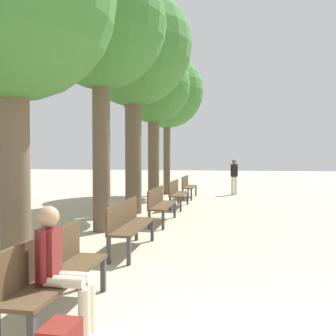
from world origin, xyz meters
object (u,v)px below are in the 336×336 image
bench_row_3 (177,191)px  tree_row_2 (133,49)px  tree_row_1 (101,25)px  bench_row_2 (160,202)px  bench_row_4 (188,185)px  person_seated (60,265)px  bench_row_0 (52,269)px  tree_row_4 (167,92)px  bench_row_1 (128,221)px  tree_row_0 (13,0)px  pedestrian_near (234,174)px  tree_row_3 (154,88)px

bench_row_3 → tree_row_2: bearing=-128.2°
tree_row_1 → bench_row_2: bearing=48.8°
bench_row_4 → person_seated: person_seated is taller
bench_row_0 → tree_row_2: (-1.11, 7.22, 4.38)m
tree_row_2 → tree_row_4: (0.00, 5.60, -0.35)m
bench_row_4 → tree_row_4: (-1.11, 1.32, 4.02)m
bench_row_4 → person_seated: size_ratio=1.44×
bench_row_1 → person_seated: 3.17m
tree_row_2 → tree_row_0: bearing=-90.0°
tree_row_4 → pedestrian_near: 4.73m
bench_row_4 → tree_row_2: bearing=-104.5°
bench_row_0 → bench_row_4: same height
bench_row_2 → bench_row_4: bearing=90.0°
tree_row_0 → tree_row_1: size_ratio=0.85×
tree_row_3 → tree_row_4: size_ratio=0.92×
tree_row_1 → pedestrian_near: size_ratio=3.98×
bench_row_0 → bench_row_2: (0.00, 5.75, 0.00)m
tree_row_0 → person_seated: (1.33, -1.35, -3.20)m
tree_row_1 → person_seated: bearing=-74.4°
tree_row_3 → bench_row_0: bearing=-83.7°
pedestrian_near → tree_row_3: bearing=-134.5°
bench_row_4 → pedestrian_near: 2.49m
tree_row_1 → tree_row_4: size_ratio=1.01×
tree_row_2 → tree_row_4: size_ratio=1.08×
bench_row_3 → person_seated: (0.22, -8.90, 0.14)m
bench_row_3 → person_seated: bearing=-88.6°
bench_row_3 → tree_row_4: 5.92m
tree_row_2 → pedestrian_near: 7.71m
bench_row_0 → tree_row_0: 3.67m
bench_row_2 → bench_row_1: bearing=-90.0°
bench_row_1 → tree_row_0: bearing=-121.5°
tree_row_0 → person_seated: size_ratio=4.28×
bench_row_2 → person_seated: bearing=-87.9°
tree_row_1 → tree_row_2: (-0.00, 2.73, 0.23)m
person_seated → pedestrian_near: pedestrian_near is taller
bench_row_2 → bench_row_4: (0.00, 5.75, 0.00)m
bench_row_0 → tree_row_2: tree_row_2 is taller
tree_row_0 → tree_row_2: bearing=90.0°
bench_row_4 → tree_row_4: 4.38m
bench_row_1 → tree_row_1: 4.59m
bench_row_3 → tree_row_1: bearing=-105.0°
pedestrian_near → person_seated: bearing=-97.0°
bench_row_0 → tree_row_4: bearing=94.9°
bench_row_4 → tree_row_2: tree_row_2 is taller
tree_row_2 → tree_row_3: size_ratio=1.18×
bench_row_2 → tree_row_2: 4.75m
tree_row_1 → bench_row_3: bearing=75.0°
tree_row_0 → bench_row_4: bearing=83.9°
bench_row_4 → tree_row_0: bearing=-96.1°
tree_row_1 → tree_row_3: 5.59m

